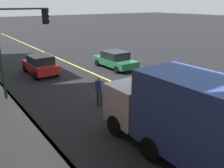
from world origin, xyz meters
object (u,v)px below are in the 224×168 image
at_px(car_red, 40,65).
at_px(pedestrian_with_backpack, 100,89).
at_px(car_tan, 196,84).
at_px(truck_blue, 183,115).
at_px(car_green, 115,60).
at_px(traffic_light_mast, 19,36).

relative_size(car_red, pedestrian_with_backpack, 2.35).
bearing_deg(car_tan, pedestrian_with_backpack, 68.07).
height_order(car_red, truck_blue, truck_blue).
bearing_deg(pedestrian_with_backpack, car_tan, -111.93).
bearing_deg(car_tan, car_green, 0.09).
xyz_separation_m(car_green, traffic_light_mast, (-2.35, 8.58, 2.99)).
height_order(pedestrian_with_backpack, traffic_light_mast, traffic_light_mast).
xyz_separation_m(truck_blue, pedestrian_with_backpack, (5.80, -0.11, -0.70)).
height_order(car_red, traffic_light_mast, traffic_light_mast).
bearing_deg(car_green, car_tan, -179.91).
distance_m(car_tan, truck_blue, 6.78).
xyz_separation_m(car_red, traffic_light_mast, (-4.26, 2.48, 2.94)).
bearing_deg(car_red, car_tan, -149.39).
bearing_deg(car_green, pedestrian_with_backpack, 137.82).
bearing_deg(truck_blue, car_green, -25.45).
distance_m(pedestrian_with_backpack, traffic_light_mast, 5.58).
relative_size(car_tan, truck_blue, 0.73).
xyz_separation_m(car_green, car_tan, (-8.42, -0.01, 0.03)).
height_order(car_tan, car_red, car_red).
xyz_separation_m(truck_blue, traffic_light_mast, (9.62, 2.89, 2.06)).
xyz_separation_m(pedestrian_with_backpack, traffic_light_mast, (3.82, 2.99, 2.76)).
relative_size(car_tan, traffic_light_mast, 0.86).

